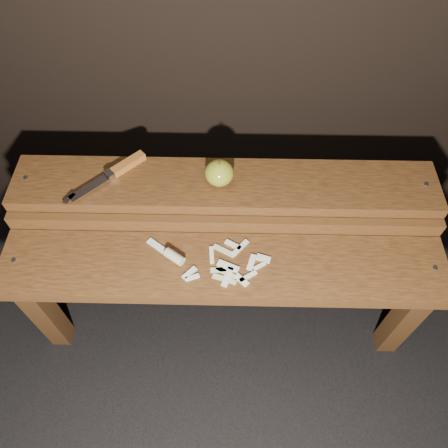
{
  "coord_description": "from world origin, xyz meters",
  "views": [
    {
      "loc": [
        0.01,
        -0.63,
        1.43
      ],
      "look_at": [
        0.0,
        0.06,
        0.45
      ],
      "focal_mm": 35.0,
      "sensor_mm": 36.0,
      "label": 1
    }
  ],
  "objects_px": {
    "bench_front_tier": "(223,280)",
    "knife": "(118,170)",
    "apple": "(219,173)",
    "bench_rear_tier": "(225,202)"
  },
  "relations": [
    {
      "from": "apple",
      "to": "knife",
      "type": "relative_size",
      "value": 0.41
    },
    {
      "from": "knife",
      "to": "bench_front_tier",
      "type": "bearing_deg",
      "value": -40.66
    },
    {
      "from": "apple",
      "to": "bench_rear_tier",
      "type": "bearing_deg",
      "value": -15.82
    },
    {
      "from": "bench_front_tier",
      "to": "knife",
      "type": "xyz_separation_m",
      "value": [
        -0.3,
        0.26,
        0.16
      ]
    },
    {
      "from": "apple",
      "to": "knife",
      "type": "bearing_deg",
      "value": 174.52
    },
    {
      "from": "bench_rear_tier",
      "to": "knife",
      "type": "bearing_deg",
      "value": 173.98
    },
    {
      "from": "apple",
      "to": "bench_front_tier",
      "type": "bearing_deg",
      "value": -86.22
    },
    {
      "from": "bench_front_tier",
      "to": "knife",
      "type": "distance_m",
      "value": 0.43
    },
    {
      "from": "bench_front_tier",
      "to": "knife",
      "type": "bearing_deg",
      "value": 139.34
    },
    {
      "from": "bench_rear_tier",
      "to": "apple",
      "type": "xyz_separation_m",
      "value": [
        -0.02,
        0.0,
        0.12
      ]
    }
  ]
}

